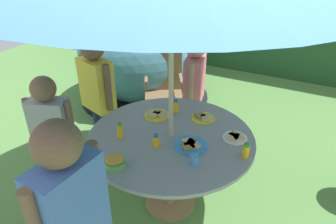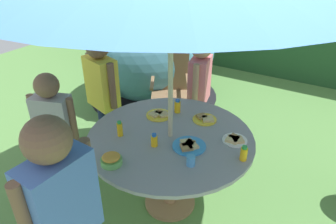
% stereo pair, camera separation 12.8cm
% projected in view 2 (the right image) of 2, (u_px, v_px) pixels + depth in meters
% --- Properties ---
extents(ground_plane, '(10.00, 10.00, 0.02)m').
position_uv_depth(ground_plane, '(170.00, 203.00, 2.77)').
color(ground_plane, '#548442').
extents(hedge_backdrop, '(9.00, 0.70, 1.86)m').
position_uv_depth(hedge_backdrop, '(284.00, 17.00, 5.08)').
color(hedge_backdrop, '#234C28').
rests_on(hedge_backdrop, ground_plane).
extents(garden_table, '(1.30, 1.30, 0.72)m').
position_uv_depth(garden_table, '(170.00, 149.00, 2.47)').
color(garden_table, '#93704C').
rests_on(garden_table, ground_plane).
extents(wooden_chair, '(0.61, 0.61, 0.96)m').
position_uv_depth(wooden_chair, '(170.00, 87.00, 3.64)').
color(wooden_chair, brown).
rests_on(wooden_chair, ground_plane).
extents(dome_tent, '(2.30, 2.30, 1.42)m').
position_uv_depth(dome_tent, '(153.00, 50.00, 4.32)').
color(dome_tent, teal).
rests_on(dome_tent, ground_plane).
extents(child_in_pink_shirt, '(0.24, 0.41, 1.24)m').
position_uv_depth(child_in_pink_shirt, '(200.00, 80.00, 3.17)').
color(child_in_pink_shirt, navy).
rests_on(child_in_pink_shirt, ground_plane).
extents(child_in_yellow_shirt, '(0.43, 0.28, 1.32)m').
position_uv_depth(child_in_yellow_shirt, '(102.00, 83.00, 3.00)').
color(child_in_yellow_shirt, navy).
rests_on(child_in_yellow_shirt, ground_plane).
extents(child_in_grey_shirt, '(0.38, 0.26, 1.17)m').
position_uv_depth(child_in_grey_shirt, '(54.00, 121.00, 2.56)').
color(child_in_grey_shirt, '#3F3F47').
rests_on(child_in_grey_shirt, ground_plane).
extents(child_in_blue_shirt, '(0.24, 0.47, 1.38)m').
position_uv_depth(child_in_blue_shirt, '(61.00, 200.00, 1.60)').
color(child_in_blue_shirt, brown).
rests_on(child_in_blue_shirt, ground_plane).
extents(snack_bowl, '(0.15, 0.15, 0.08)m').
position_uv_depth(snack_bowl, '(111.00, 160.00, 2.09)').
color(snack_bowl, '#66B259').
rests_on(snack_bowl, garden_table).
extents(plate_near_left, '(0.20, 0.20, 0.03)m').
position_uv_depth(plate_near_left, '(205.00, 119.00, 2.61)').
color(plate_near_left, yellow).
rests_on(plate_near_left, garden_table).
extents(plate_center_front, '(0.22, 0.22, 0.03)m').
position_uv_depth(plate_center_front, '(159.00, 115.00, 2.67)').
color(plate_center_front, yellow).
rests_on(plate_center_front, garden_table).
extents(plate_mid_left, '(0.19, 0.19, 0.03)m').
position_uv_depth(plate_mid_left, '(235.00, 140.00, 2.34)').
color(plate_mid_left, white).
rests_on(plate_mid_left, garden_table).
extents(plate_center_back, '(0.25, 0.25, 0.03)m').
position_uv_depth(plate_center_back, '(189.00, 145.00, 2.28)').
color(plate_center_back, '#338CD8').
rests_on(plate_center_back, garden_table).
extents(juice_bottle_near_right, '(0.05, 0.05, 0.11)m').
position_uv_depth(juice_bottle_near_right, '(244.00, 153.00, 2.13)').
color(juice_bottle_near_right, yellow).
rests_on(juice_bottle_near_right, garden_table).
extents(juice_bottle_far_left, '(0.04, 0.04, 0.13)m').
position_uv_depth(juice_bottle_far_left, '(120.00, 129.00, 2.38)').
color(juice_bottle_far_left, yellow).
rests_on(juice_bottle_far_left, garden_table).
extents(juice_bottle_far_right, '(0.05, 0.05, 0.10)m').
position_uv_depth(juice_bottle_far_right, '(154.00, 140.00, 2.27)').
color(juice_bottle_far_right, yellow).
rests_on(juice_bottle_far_right, garden_table).
extents(juice_bottle_mid_right, '(0.05, 0.05, 0.12)m').
position_uv_depth(juice_bottle_mid_right, '(177.00, 106.00, 2.71)').
color(juice_bottle_mid_right, yellow).
rests_on(juice_bottle_mid_right, garden_table).
extents(cup_near, '(0.06, 0.06, 0.07)m').
position_uv_depth(cup_near, '(191.00, 161.00, 2.08)').
color(cup_near, '#4C99D8').
rests_on(cup_near, garden_table).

